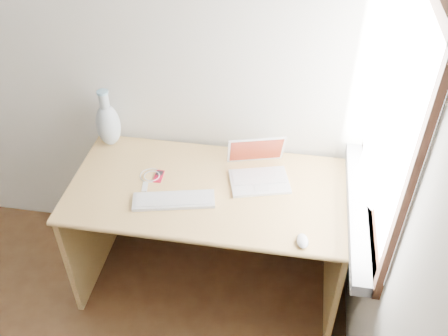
% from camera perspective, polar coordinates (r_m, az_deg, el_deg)
% --- Properties ---
extents(back_wall, '(3.50, 0.04, 2.60)m').
position_cam_1_polar(back_wall, '(2.79, -20.97, 13.93)').
color(back_wall, white).
rests_on(back_wall, floor).
extents(window, '(0.11, 0.99, 1.10)m').
position_cam_1_polar(window, '(2.10, 18.10, 5.21)').
color(window, white).
rests_on(window, right_wall).
extents(desk, '(1.39, 0.69, 0.73)m').
position_cam_1_polar(desk, '(2.70, -1.43, -4.43)').
color(desk, '#DEB76C').
rests_on(desk, floor).
extents(laptop, '(0.34, 0.31, 0.20)m').
position_cam_1_polar(laptop, '(2.53, 4.21, -0.31)').
color(laptop, white).
rests_on(laptop, desk).
extents(external_keyboard, '(0.41, 0.21, 0.02)m').
position_cam_1_polar(external_keyboard, '(2.42, -5.76, -3.67)').
color(external_keyboard, white).
rests_on(external_keyboard, desk).
extents(mouse, '(0.07, 0.10, 0.03)m').
position_cam_1_polar(mouse, '(2.25, 8.97, -8.24)').
color(mouse, white).
rests_on(mouse, desk).
extents(ipod, '(0.04, 0.09, 0.01)m').
position_cam_1_polar(ipod, '(2.57, -7.47, -0.94)').
color(ipod, '#B70C28').
rests_on(ipod, desk).
extents(cable_coil, '(0.14, 0.14, 0.01)m').
position_cam_1_polar(cable_coil, '(2.59, -8.39, -0.83)').
color(cable_coil, white).
rests_on(cable_coil, desk).
extents(remote, '(0.04, 0.07, 0.01)m').
position_cam_1_polar(remote, '(2.53, -9.03, -2.11)').
color(remote, white).
rests_on(remote, desk).
extents(vase, '(0.13, 0.13, 0.33)m').
position_cam_1_polar(vase, '(2.77, -13.12, 5.00)').
color(vase, silver).
rests_on(vase, desk).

